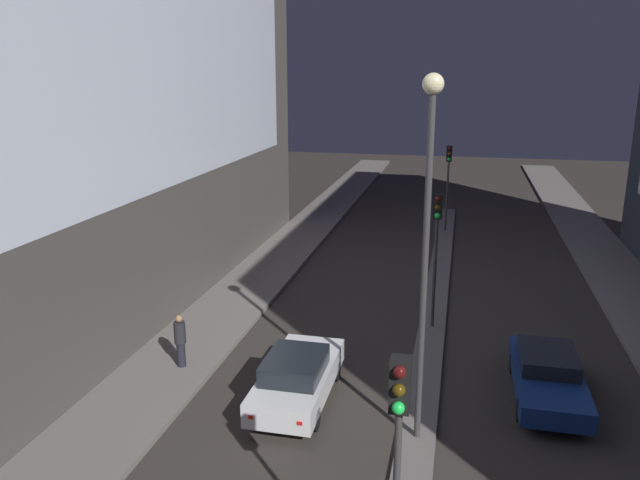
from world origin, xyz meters
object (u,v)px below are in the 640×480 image
(traffic_light_near, at_px, (398,437))
(traffic_light_mid, at_px, (437,231))
(car_left_lane, at_px, (297,377))
(traffic_light_far, at_px, (448,169))
(car_right_lane, at_px, (548,375))
(pedestrian_on_left_sidewalk, at_px, (180,340))
(street_lamp, at_px, (427,214))

(traffic_light_near, relative_size, traffic_light_mid, 1.00)
(car_left_lane, bearing_deg, traffic_light_mid, 60.07)
(car_left_lane, bearing_deg, traffic_light_far, 80.35)
(car_left_lane, distance_m, car_right_lane, 7.29)
(traffic_light_near, bearing_deg, car_left_lane, 116.57)
(car_left_lane, relative_size, pedestrian_on_left_sidewalk, 2.66)
(traffic_light_far, relative_size, car_left_lane, 1.08)
(pedestrian_on_left_sidewalk, bearing_deg, street_lamp, -16.39)
(traffic_light_mid, xyz_separation_m, traffic_light_far, (0.00, 14.61, 0.00))
(car_left_lane, bearing_deg, traffic_light_near, -63.43)
(traffic_light_mid, height_order, car_left_lane, traffic_light_mid)
(street_lamp, distance_m, car_left_lane, 6.44)
(pedestrian_on_left_sidewalk, bearing_deg, traffic_light_far, 68.86)
(car_right_lane, bearing_deg, street_lamp, -139.12)
(traffic_light_near, relative_size, car_left_lane, 1.08)
(traffic_light_near, xyz_separation_m, street_lamp, (0.00, 5.84, 2.28))
(car_left_lane, height_order, pedestrian_on_left_sidewalk, pedestrian_on_left_sidewalk)
(traffic_light_mid, relative_size, street_lamp, 0.55)
(traffic_light_mid, distance_m, car_right_lane, 6.34)
(traffic_light_mid, bearing_deg, traffic_light_near, -90.00)
(traffic_light_near, distance_m, car_right_lane, 10.04)
(street_lamp, distance_m, car_right_lane, 7.08)
(traffic_light_near, distance_m, traffic_light_mid, 13.18)
(traffic_light_far, distance_m, street_lamp, 22.07)
(traffic_light_mid, bearing_deg, street_lamp, -90.00)
(traffic_light_near, bearing_deg, car_right_lane, 68.36)
(traffic_light_far, distance_m, car_right_lane, 19.47)
(traffic_light_far, relative_size, car_right_lane, 1.07)
(car_left_lane, bearing_deg, street_lamp, -19.02)
(traffic_light_near, bearing_deg, traffic_light_far, 90.00)
(traffic_light_mid, bearing_deg, car_right_lane, -50.57)
(street_lamp, height_order, car_left_lane, street_lamp)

